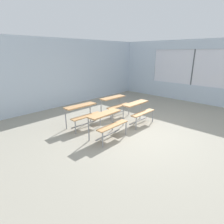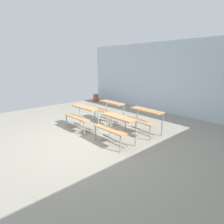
% 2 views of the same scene
% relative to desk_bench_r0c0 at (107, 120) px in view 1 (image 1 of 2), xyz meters
% --- Properties ---
extents(ground, '(10.00, 9.00, 0.05)m').
position_rel_desk_bench_r0c0_xyz_m(ground, '(0.89, -0.56, -0.59)').
color(ground, gray).
extents(wall_back, '(10.00, 0.12, 3.00)m').
position_rel_desk_bench_r0c0_xyz_m(wall_back, '(0.89, 3.94, 0.94)').
color(wall_back, silver).
rests_on(wall_back, ground).
extents(wall_right, '(0.12, 9.00, 3.00)m').
position_rel_desk_bench_r0c0_xyz_m(wall_right, '(5.89, -0.69, 0.88)').
color(wall_right, silver).
rests_on(wall_right, ground).
extents(desk_bench_r0c0, '(1.12, 0.62, 0.74)m').
position_rel_desk_bench_r0c0_xyz_m(desk_bench_r0c0, '(0.00, 0.00, 0.00)').
color(desk_bench_r0c0, tan).
rests_on(desk_bench_r0c0, ground).
extents(desk_bench_r0c1, '(1.10, 0.60, 0.74)m').
position_rel_desk_bench_r0c0_xyz_m(desk_bench_r0c1, '(1.54, 0.03, 0.00)').
color(desk_bench_r0c1, tan).
rests_on(desk_bench_r0c1, ground).
extents(desk_bench_r1c0, '(1.12, 0.63, 0.74)m').
position_rel_desk_bench_r0c0_xyz_m(desk_bench_r1c0, '(0.01, 1.16, 0.00)').
color(desk_bench_r1c0, tan).
rests_on(desk_bench_r1c0, ground).
extents(desk_bench_r1c1, '(1.13, 0.64, 0.74)m').
position_rel_desk_bench_r0c0_xyz_m(desk_bench_r1c1, '(1.59, 1.17, 0.00)').
color(desk_bench_r1c1, tan).
rests_on(desk_bench_r1c1, ground).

